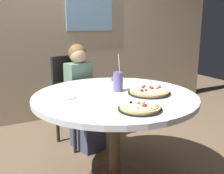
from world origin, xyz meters
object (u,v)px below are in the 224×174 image
(pizza_cheese, at_px, (140,107))
(diner_child, at_px, (83,102))
(pizza_veggie, at_px, (149,92))
(plate_small, at_px, (65,97))
(chair_wooden, at_px, (74,94))
(dining_table, at_px, (115,106))
(soda_cup, at_px, (118,82))
(sauce_bowl, at_px, (115,79))

(pizza_cheese, bearing_deg, diner_child, 87.57)
(pizza_veggie, relative_size, plate_small, 1.89)
(chair_wooden, relative_size, pizza_veggie, 2.80)
(plate_small, bearing_deg, dining_table, -15.53)
(diner_child, height_order, soda_cup, diner_child)
(soda_cup, relative_size, plate_small, 1.71)
(sauce_bowl, bearing_deg, pizza_veggie, -87.25)
(diner_child, xyz_separation_m, pizza_veggie, (0.24, -0.83, 0.28))
(chair_wooden, height_order, diner_child, diner_child)
(pizza_veggie, distance_m, pizza_cheese, 0.42)
(pizza_cheese, xyz_separation_m, plate_small, (-0.34, 0.51, -0.01))
(dining_table, bearing_deg, pizza_cheese, -94.44)
(chair_wooden, bearing_deg, diner_child, -78.39)
(chair_wooden, xyz_separation_m, sauce_bowl, (0.25, -0.48, 0.24))
(pizza_veggie, bearing_deg, dining_table, 158.14)
(pizza_cheese, bearing_deg, dining_table, 85.56)
(dining_table, xyz_separation_m, soda_cup, (0.07, 0.08, 0.17))
(pizza_cheese, distance_m, sauce_bowl, 0.87)
(soda_cup, height_order, plate_small, soda_cup)
(pizza_cheese, distance_m, soda_cup, 0.50)
(diner_child, xyz_separation_m, sauce_bowl, (0.21, -0.30, 0.29))
(pizza_veggie, bearing_deg, soda_cup, 135.97)
(chair_wooden, distance_m, sauce_bowl, 0.59)
(dining_table, bearing_deg, diner_child, 88.69)
(diner_child, height_order, pizza_veggie, diner_child)
(pizza_cheese, bearing_deg, pizza_veggie, 46.73)
(dining_table, distance_m, diner_child, 0.75)
(diner_child, height_order, sauce_bowl, diner_child)
(diner_child, bearing_deg, chair_wooden, 101.61)
(chair_wooden, distance_m, pizza_veggie, 1.07)
(dining_table, bearing_deg, chair_wooden, 91.27)
(soda_cup, bearing_deg, pizza_cheese, -101.86)
(chair_wooden, height_order, plate_small, chair_wooden)
(sauce_bowl, bearing_deg, pizza_cheese, -107.30)
(diner_child, distance_m, plate_small, 0.78)
(diner_child, relative_size, plate_small, 6.01)
(diner_child, height_order, pizza_cheese, diner_child)
(chair_wooden, xyz_separation_m, soda_cup, (0.09, -0.83, 0.30))
(diner_child, bearing_deg, pizza_cheese, -92.43)
(soda_cup, bearing_deg, plate_small, 176.39)
(pizza_cheese, relative_size, soda_cup, 0.94)
(chair_wooden, distance_m, plate_small, 0.91)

